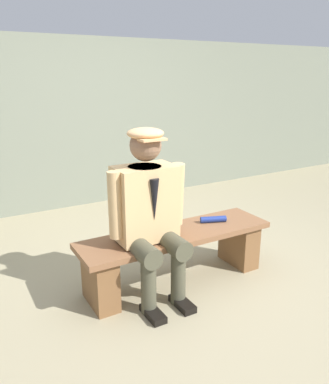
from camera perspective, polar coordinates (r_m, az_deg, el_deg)
name	(u,v)px	position (r m, az deg, el deg)	size (l,w,h in m)	color
ground_plane	(176,281)	(3.27, 1.72, -13.01)	(30.00, 30.00, 0.00)	tan
bench	(176,250)	(3.14, 1.76, -8.58)	(1.59, 0.43, 0.44)	brown
seated_man	(149,208)	(2.80, -2.36, -2.44)	(0.61, 0.60, 1.28)	tan
rolled_magazine	(213,219)	(3.29, 7.23, -4.03)	(0.05, 0.05, 0.22)	navy
stadium_wall	(78,124)	(5.06, -12.69, 9.85)	(12.00, 0.24, 2.07)	gray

